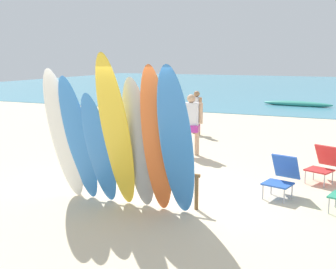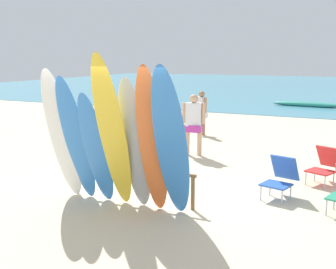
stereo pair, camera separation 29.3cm
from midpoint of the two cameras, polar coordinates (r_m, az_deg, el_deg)
name	(u,v)px [view 1 (the left image)]	position (r m, az deg, el deg)	size (l,w,h in m)	color
ground	(268,111)	(21.10, 12.99, 3.06)	(60.00, 60.00, 0.00)	beige
ocean_water	(305,87)	(39.27, 17.93, 6.19)	(60.00, 40.00, 0.02)	teal
surfboard_rack	(133,174)	(7.87, -5.88, -5.35)	(2.64, 0.07, 0.65)	brown
surfboard_white_0	(64,136)	(7.81, -14.96, -0.26)	(0.55, 0.07, 2.57)	white
surfboard_blue_1	(79,141)	(7.63, -13.06, -0.87)	(0.50, 0.06, 2.48)	#337AD1
surfboard_blue_2	(99,150)	(7.47, -10.42, -2.09)	(0.50, 0.07, 2.18)	#337AD1
surfboard_yellow_3	(116,134)	(7.10, -8.22, 0.01)	(0.50, 0.08, 2.87)	yellow
surfboard_grey_4	(139,145)	(7.14, -5.15, -1.46)	(0.51, 0.06, 2.41)	#999EA3
surfboard_orange_5	(157,142)	(6.88, -2.78, -1.02)	(0.49, 0.06, 2.63)	orange
surfboard_blue_6	(176,145)	(6.64, -0.12, -1.38)	(0.55, 0.07, 2.70)	#337AD1
beachgoer_photographing	(191,120)	(11.33, 2.40, 1.93)	(0.62, 0.30, 1.66)	tan
beachgoer_near_rack	(197,109)	(14.44, 3.31, 3.41)	(0.47, 0.38, 1.50)	#9E704C
beach_chair_red	(324,163)	(9.52, 19.55, -3.63)	(0.74, 0.88, 0.79)	#B7B7BC
beach_chair_blue	(282,175)	(8.31, 14.24, -5.34)	(0.66, 0.83, 0.80)	#B7B7BC
distant_boat	(297,104)	(23.71, 16.79, 4.00)	(3.69, 0.86, 0.29)	teal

